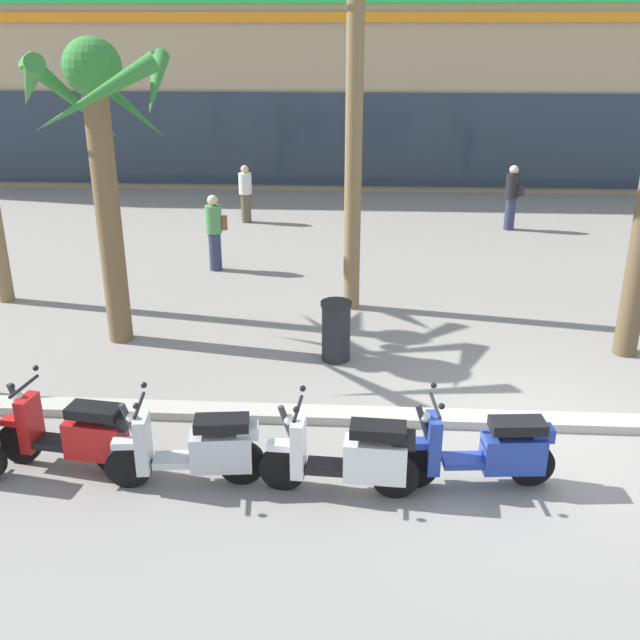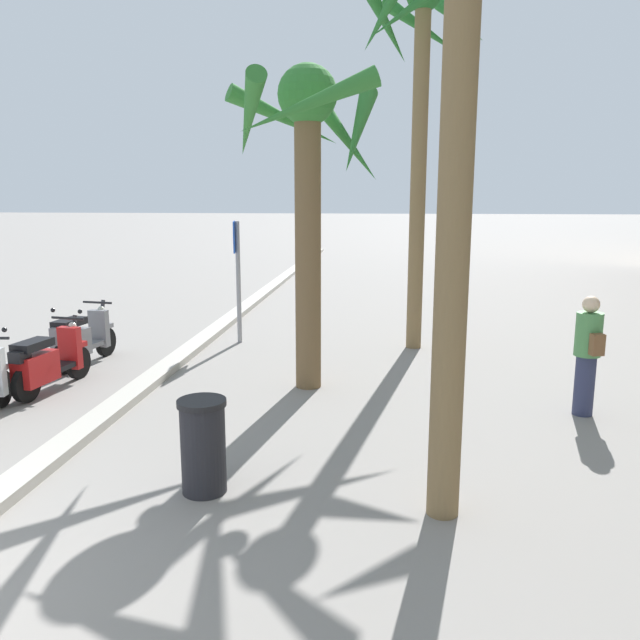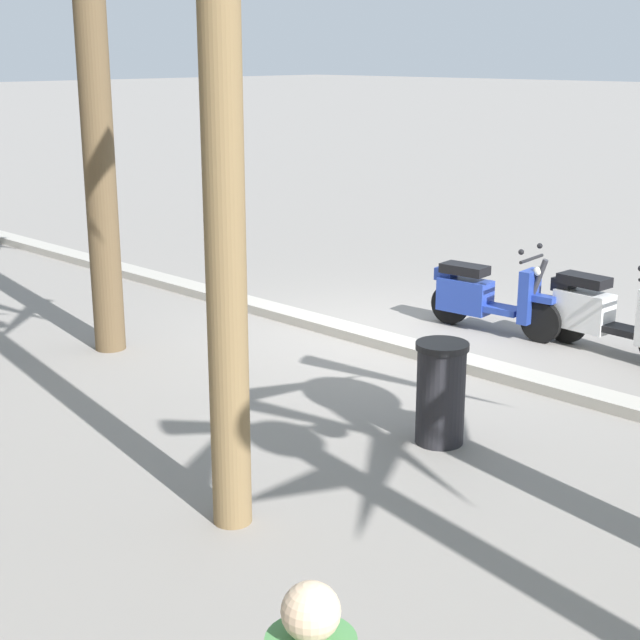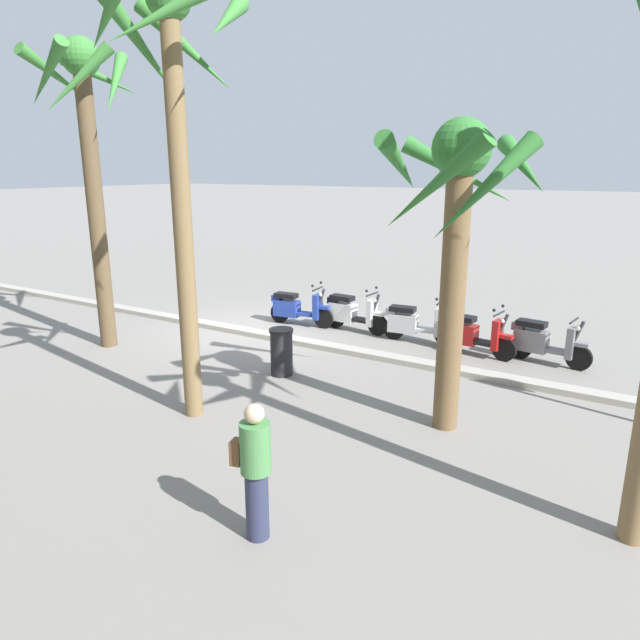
% 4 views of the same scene
% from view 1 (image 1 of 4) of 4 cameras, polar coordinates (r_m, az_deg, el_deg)
% --- Properties ---
extents(ground_plane, '(200.00, 200.00, 0.00)m').
position_cam_1_polar(ground_plane, '(9.74, 16.05, -8.74)').
color(ground_plane, gray).
extents(curb_strip, '(60.00, 0.36, 0.12)m').
position_cam_1_polar(curb_strip, '(9.97, 15.74, -7.57)').
color(curb_strip, '#ADA89E').
rests_on(curb_strip, ground).
extents(scooter_red_tail_end, '(1.73, 0.59, 1.17)m').
position_cam_1_polar(scooter_red_tail_end, '(8.98, -18.47, -8.43)').
color(scooter_red_tail_end, black).
rests_on(scooter_red_tail_end, ground).
extents(scooter_silver_lead_nearest, '(1.77, 0.57, 1.17)m').
position_cam_1_polar(scooter_silver_lead_nearest, '(8.38, -9.53, -9.86)').
color(scooter_silver_lead_nearest, black).
rests_on(scooter_silver_lead_nearest, ground).
extents(scooter_white_mid_centre, '(1.77, 0.56, 1.17)m').
position_cam_1_polar(scooter_white_mid_centre, '(8.12, 2.47, -10.55)').
color(scooter_white_mid_centre, black).
rests_on(scooter_white_mid_centre, ground).
extents(scooter_blue_gap_after_mid, '(1.83, 0.56, 1.17)m').
position_cam_1_polar(scooter_blue_gap_after_mid, '(8.46, 12.88, -9.85)').
color(scooter_blue_gap_after_mid, black).
rests_on(scooter_blue_gap_after_mid, ground).
extents(palm_tree_near_sign, '(2.54, 2.48, 4.71)m').
position_cam_1_polar(palm_tree_near_sign, '(11.75, -16.82, 14.29)').
color(palm_tree_near_sign, brown).
rests_on(palm_tree_near_sign, ground).
extents(palm_tree_by_mall_entrance, '(2.48, 2.51, 6.64)m').
position_cam_1_polar(palm_tree_by_mall_entrance, '(12.74, 2.77, 22.66)').
color(palm_tree_by_mall_entrance, olive).
rests_on(palm_tree_by_mall_entrance, ground).
extents(pedestrian_window_shopping, '(0.45, 0.38, 1.63)m').
position_cam_1_polar(pedestrian_window_shopping, '(19.36, 14.68, 9.31)').
color(pedestrian_window_shopping, '#2D3351').
rests_on(pedestrian_window_shopping, ground).
extents(pedestrian_by_palm_tree, '(0.34, 0.34, 1.50)m').
position_cam_1_polar(pedestrian_by_palm_tree, '(19.61, -5.81, 9.80)').
color(pedestrian_by_palm_tree, brown).
rests_on(pedestrian_by_palm_tree, ground).
extents(pedestrian_strolling_near_curb, '(0.46, 0.34, 1.61)m').
position_cam_1_polar(pedestrian_strolling_near_curb, '(15.62, -8.20, 6.87)').
color(pedestrian_strolling_near_curb, '#2D3351').
rests_on(pedestrian_strolling_near_curb, ground).
extents(litter_bin, '(0.48, 0.48, 0.95)m').
position_cam_1_polar(litter_bin, '(11.26, 1.26, -0.81)').
color(litter_bin, '#232328').
rests_on(litter_bin, ground).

